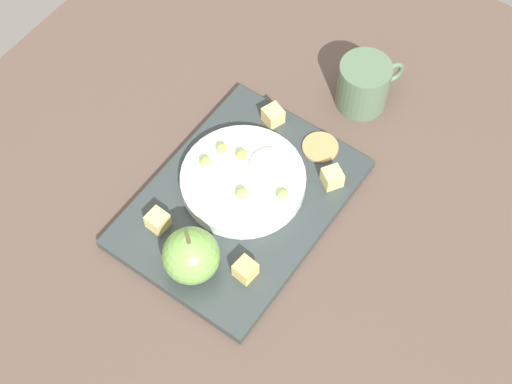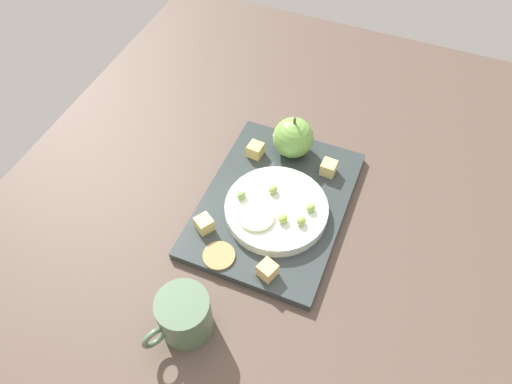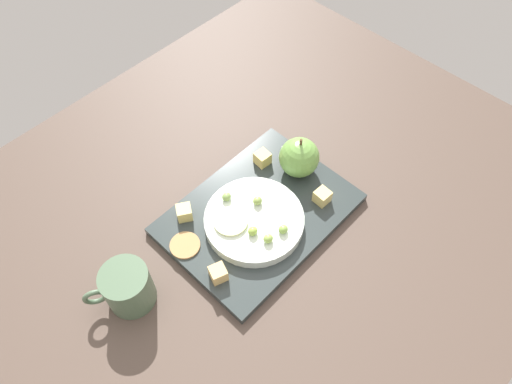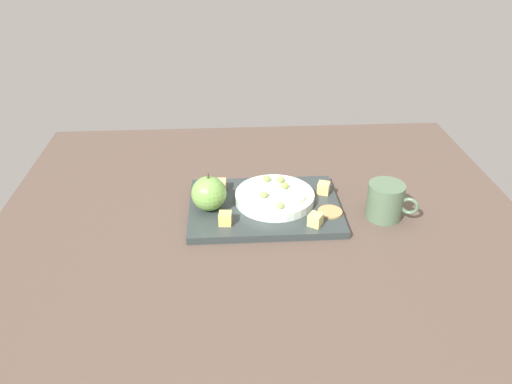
{
  "view_description": "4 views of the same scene",
  "coord_description": "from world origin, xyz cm",
  "px_view_note": "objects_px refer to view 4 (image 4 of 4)",
  "views": [
    {
      "loc": [
        -41.76,
        -31.88,
        99.51
      ],
      "look_at": [
        1.8,
        -0.9,
        9.25
      ],
      "focal_mm": 54.38,
      "sensor_mm": 36.0,
      "label": 1
    },
    {
      "loc": [
        47.65,
        16.74,
        73.93
      ],
      "look_at": [
        2.54,
        -1.72,
        9.86
      ],
      "focal_mm": 33.58,
      "sensor_mm": 36.0,
      "label": 2
    },
    {
      "loc": [
        34.48,
        32.62,
        79.23
      ],
      "look_at": [
        -0.27,
        -0.53,
        10.08
      ],
      "focal_mm": 33.62,
      "sensor_mm": 36.0,
      "label": 3
    },
    {
      "loc": [
        -6.89,
        -92.45,
        64.82
      ],
      "look_at": [
        -1.03,
        2.52,
        8.88
      ],
      "focal_mm": 35.23,
      "sensor_mm": 36.0,
      "label": 4
    }
  ],
  "objects_px": {
    "cheese_cube_0": "(324,188)",
    "grape_1": "(267,179)",
    "grape_3": "(280,205)",
    "grape_4": "(264,195)",
    "apple_whole": "(209,193)",
    "apple_slice_0": "(292,197)",
    "cheese_cube_3": "(225,218)",
    "cracker_0": "(330,212)",
    "serving_dish": "(275,197)",
    "grape_2": "(280,179)",
    "platter": "(264,207)",
    "grape_0": "(285,186)",
    "cup": "(386,201)",
    "cheese_cube_1": "(315,220)",
    "cheese_cube_2": "(220,185)"
  },
  "relations": [
    {
      "from": "cheese_cube_0",
      "to": "grape_1",
      "type": "distance_m",
      "value": 0.13
    },
    {
      "from": "apple_whole",
      "to": "grape_4",
      "type": "distance_m",
      "value": 0.12
    },
    {
      "from": "grape_3",
      "to": "grape_4",
      "type": "height_order",
      "value": "same"
    },
    {
      "from": "grape_2",
      "to": "grape_4",
      "type": "xyz_separation_m",
      "value": [
        -0.04,
        -0.07,
        -0.0
      ]
    },
    {
      "from": "platter",
      "to": "apple_whole",
      "type": "relative_size",
      "value": 4.37
    },
    {
      "from": "apple_whole",
      "to": "apple_slice_0",
      "type": "distance_m",
      "value": 0.18
    },
    {
      "from": "cheese_cube_3",
      "to": "cracker_0",
      "type": "xyz_separation_m",
      "value": [
        0.22,
        0.03,
        -0.01
      ]
    },
    {
      "from": "cheese_cube_0",
      "to": "cheese_cube_3",
      "type": "xyz_separation_m",
      "value": [
        -0.22,
        -0.11,
        0.0
      ]
    },
    {
      "from": "cheese_cube_0",
      "to": "grape_0",
      "type": "height_order",
      "value": "grape_0"
    },
    {
      "from": "grape_0",
      "to": "cheese_cube_1",
      "type": "bearing_deg",
      "value": -67.27
    },
    {
      "from": "grape_1",
      "to": "grape_4",
      "type": "height_order",
      "value": "same"
    },
    {
      "from": "apple_whole",
      "to": "grape_1",
      "type": "height_order",
      "value": "apple_whole"
    },
    {
      "from": "platter",
      "to": "grape_3",
      "type": "distance_m",
      "value": 0.07
    },
    {
      "from": "serving_dish",
      "to": "grape_3",
      "type": "relative_size",
      "value": 10.29
    },
    {
      "from": "cracker_0",
      "to": "grape_0",
      "type": "xyz_separation_m",
      "value": [
        -0.09,
        0.07,
        0.03
      ]
    },
    {
      "from": "grape_1",
      "to": "grape_3",
      "type": "xyz_separation_m",
      "value": [
        0.02,
        -0.12,
        -0.0
      ]
    },
    {
      "from": "cheese_cube_2",
      "to": "grape_0",
      "type": "xyz_separation_m",
      "value": [
        0.14,
        -0.04,
        0.01
      ]
    },
    {
      "from": "cracker_0",
      "to": "grape_4",
      "type": "relative_size",
      "value": 3.08
    },
    {
      "from": "cracker_0",
      "to": "serving_dish",
      "type": "bearing_deg",
      "value": 154.36
    },
    {
      "from": "cheese_cube_2",
      "to": "grape_3",
      "type": "xyz_separation_m",
      "value": [
        0.13,
        -0.12,
        0.01
      ]
    },
    {
      "from": "cheese_cube_2",
      "to": "grape_0",
      "type": "distance_m",
      "value": 0.15
    },
    {
      "from": "platter",
      "to": "grape_0",
      "type": "relative_size",
      "value": 19.35
    },
    {
      "from": "cheese_cube_1",
      "to": "grape_1",
      "type": "distance_m",
      "value": 0.18
    },
    {
      "from": "platter",
      "to": "grape_1",
      "type": "distance_m",
      "value": 0.08
    },
    {
      "from": "grape_0",
      "to": "grape_3",
      "type": "distance_m",
      "value": 0.08
    },
    {
      "from": "platter",
      "to": "cracker_0",
      "type": "xyz_separation_m",
      "value": [
        0.14,
        -0.04,
        0.01
      ]
    },
    {
      "from": "cheese_cube_3",
      "to": "grape_4",
      "type": "relative_size",
      "value": 1.51
    },
    {
      "from": "grape_1",
      "to": "grape_2",
      "type": "relative_size",
      "value": 1.0
    },
    {
      "from": "grape_2",
      "to": "cup",
      "type": "relative_size",
      "value": 0.17
    },
    {
      "from": "cheese_cube_0",
      "to": "grape_4",
      "type": "relative_size",
      "value": 1.51
    },
    {
      "from": "grape_3",
      "to": "apple_slice_0",
      "type": "height_order",
      "value": "grape_3"
    },
    {
      "from": "cheese_cube_3",
      "to": "grape_1",
      "type": "relative_size",
      "value": 1.51
    },
    {
      "from": "cheese_cube_2",
      "to": "grape_1",
      "type": "height_order",
      "value": "grape_1"
    },
    {
      "from": "cheese_cube_0",
      "to": "grape_3",
      "type": "bearing_deg",
      "value": -140.16
    },
    {
      "from": "serving_dish",
      "to": "grape_0",
      "type": "bearing_deg",
      "value": 39.65
    },
    {
      "from": "grape_2",
      "to": "grape_4",
      "type": "height_order",
      "value": "same"
    },
    {
      "from": "cheese_cube_1",
      "to": "grape_4",
      "type": "height_order",
      "value": "grape_4"
    },
    {
      "from": "apple_whole",
      "to": "cheese_cube_1",
      "type": "height_order",
      "value": "apple_whole"
    },
    {
      "from": "platter",
      "to": "cup",
      "type": "distance_m",
      "value": 0.26
    },
    {
      "from": "cracker_0",
      "to": "cheese_cube_0",
      "type": "bearing_deg",
      "value": 89.84
    },
    {
      "from": "serving_dish",
      "to": "grape_1",
      "type": "relative_size",
      "value": 10.29
    },
    {
      "from": "cheese_cube_1",
      "to": "apple_slice_0",
      "type": "xyz_separation_m",
      "value": [
        -0.04,
        0.08,
        0.01
      ]
    },
    {
      "from": "cup",
      "to": "grape_3",
      "type": "bearing_deg",
      "value": -177.76
    },
    {
      "from": "cheese_cube_0",
      "to": "grape_0",
      "type": "bearing_deg",
      "value": -174.67
    },
    {
      "from": "cheese_cube_2",
      "to": "cup",
      "type": "relative_size",
      "value": 0.25
    },
    {
      "from": "serving_dish",
      "to": "apple_whole",
      "type": "height_order",
      "value": "apple_whole"
    },
    {
      "from": "cracker_0",
      "to": "grape_3",
      "type": "bearing_deg",
      "value": -176.15
    },
    {
      "from": "platter",
      "to": "grape_3",
      "type": "bearing_deg",
      "value": -60.17
    },
    {
      "from": "platter",
      "to": "apple_slice_0",
      "type": "xyz_separation_m",
      "value": [
        0.06,
        -0.01,
        0.03
      ]
    },
    {
      "from": "grape_2",
      "to": "cheese_cube_3",
      "type": "bearing_deg",
      "value": -133.88
    }
  ]
}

